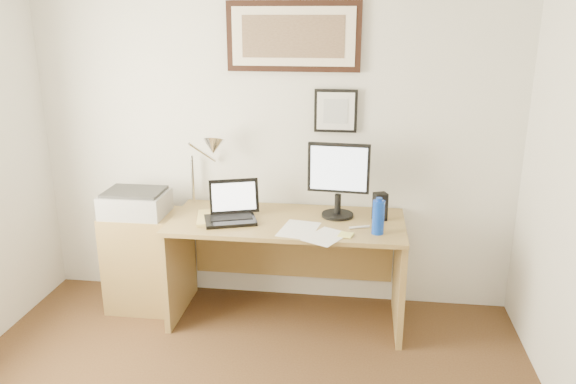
% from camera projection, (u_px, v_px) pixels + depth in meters
% --- Properties ---
extents(wall_back, '(3.50, 0.02, 2.50)m').
position_uv_depth(wall_back, '(273.00, 137.00, 4.05)').
color(wall_back, silver).
rests_on(wall_back, ground).
extents(side_cabinet, '(0.50, 0.40, 0.73)m').
position_uv_depth(side_cabinet, '(144.00, 260.00, 4.13)').
color(side_cabinet, olive).
rests_on(side_cabinet, floor).
extents(water_bottle, '(0.08, 0.08, 0.22)m').
position_uv_depth(water_bottle, '(378.00, 217.00, 3.56)').
color(water_bottle, '#0C34A8').
rests_on(water_bottle, desk).
extents(bottle_cap, '(0.04, 0.04, 0.02)m').
position_uv_depth(bottle_cap, '(379.00, 199.00, 3.53)').
color(bottle_cap, '#0C34A8').
rests_on(bottle_cap, water_bottle).
extents(speaker, '(0.11, 0.10, 0.19)m').
position_uv_depth(speaker, '(380.00, 207.00, 3.81)').
color(speaker, black).
rests_on(speaker, desk).
extents(paper_sheet_a, '(0.28, 0.35, 0.00)m').
position_uv_depth(paper_sheet_a, '(299.00, 229.00, 3.66)').
color(paper_sheet_a, white).
rests_on(paper_sheet_a, desk).
extents(paper_sheet_b, '(0.31, 0.35, 0.00)m').
position_uv_depth(paper_sheet_b, '(326.00, 237.00, 3.54)').
color(paper_sheet_b, white).
rests_on(paper_sheet_b, desk).
extents(sticky_pad, '(0.10, 0.10, 0.01)m').
position_uv_depth(sticky_pad, '(346.00, 235.00, 3.55)').
color(sticky_pad, '#E1E16B').
rests_on(sticky_pad, desk).
extents(marker_pen, '(0.14, 0.06, 0.02)m').
position_uv_depth(marker_pen, '(359.00, 227.00, 3.68)').
color(marker_pen, white).
rests_on(marker_pen, desk).
extents(book, '(0.28, 0.34, 0.02)m').
position_uv_depth(book, '(197.00, 218.00, 3.83)').
color(book, '#D4BA64').
rests_on(book, desk).
extents(desk, '(1.60, 0.70, 0.75)m').
position_uv_depth(desk, '(288.00, 247.00, 3.99)').
color(desk, olive).
rests_on(desk, floor).
extents(laptop, '(0.40, 0.39, 0.26)m').
position_uv_depth(laptop, '(232.00, 212.00, 3.83)').
color(laptop, black).
rests_on(laptop, desk).
extents(lcd_monitor, '(0.42, 0.22, 0.52)m').
position_uv_depth(lcd_monitor, '(338.00, 176.00, 3.81)').
color(lcd_monitor, black).
rests_on(lcd_monitor, desk).
extents(printer, '(0.44, 0.34, 0.18)m').
position_uv_depth(printer, '(135.00, 203.00, 3.97)').
color(printer, '#A3A3A6').
rests_on(printer, side_cabinet).
extents(desk_lamp, '(0.29, 0.27, 0.53)m').
position_uv_depth(desk_lamp, '(211.00, 149.00, 3.94)').
color(desk_lamp, silver).
rests_on(desk_lamp, desk).
extents(picture_large, '(0.92, 0.04, 0.47)m').
position_uv_depth(picture_large, '(293.00, 36.00, 3.80)').
color(picture_large, black).
rests_on(picture_large, wall_back).
extents(picture_small, '(0.30, 0.03, 0.30)m').
position_uv_depth(picture_small, '(336.00, 111.00, 3.91)').
color(picture_small, black).
rests_on(picture_small, wall_back).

